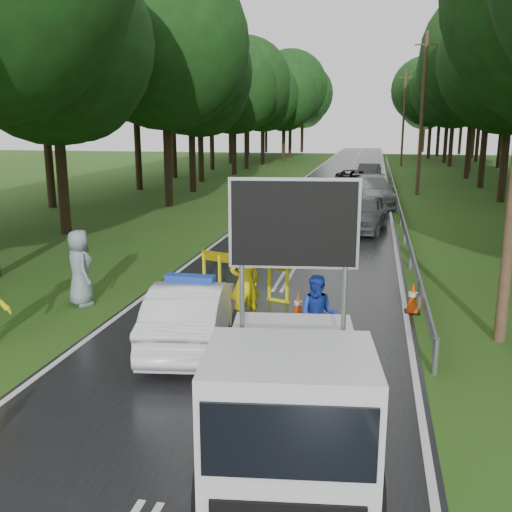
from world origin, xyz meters
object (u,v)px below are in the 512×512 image
(work_truck, at_px, (291,391))
(civilian, at_px, (318,315))
(queue_car_second, at_px, (372,191))
(queue_car_first, at_px, (363,213))
(officer, at_px, (245,282))
(queue_car_third, at_px, (353,181))
(queue_car_fourth, at_px, (368,173))
(police_sedan, at_px, (191,314))
(barrier, at_px, (244,266))

(work_truck, bearing_deg, civilian, 82.49)
(queue_car_second, bearing_deg, queue_car_first, -97.60)
(officer, bearing_deg, queue_car_third, -124.71)
(civilian, height_order, queue_car_fourth, civilian)
(queue_car_second, bearing_deg, officer, -102.92)
(police_sedan, xyz_separation_m, queue_car_second, (3.46, 21.98, 0.13))
(civilian, distance_m, queue_car_second, 21.96)
(civilian, height_order, queue_car_first, civilian)
(work_truck, height_order, queue_car_second, work_truck)
(civilian, height_order, queue_car_third, civilian)
(police_sedan, xyz_separation_m, officer, (0.78, 1.54, 0.29))
(queue_car_first, distance_m, queue_car_fourth, 21.61)
(police_sedan, height_order, work_truck, work_truck)
(civilian, relative_size, queue_car_first, 0.36)
(police_sedan, bearing_deg, officer, -125.65)
(civilian, bearing_deg, queue_car_first, 88.23)
(queue_car_third, bearing_deg, civilian, -94.89)
(police_sedan, height_order, queue_car_first, queue_car_first)
(work_truck, xyz_separation_m, officer, (-1.81, 5.22, -0.03))
(police_sedan, xyz_separation_m, queue_car_first, (3.16, 13.91, 0.08))
(queue_car_second, relative_size, queue_car_fourth, 1.29)
(queue_car_first, xyz_separation_m, queue_car_fourth, (-0.08, 21.61, -0.05))
(queue_car_second, height_order, queue_car_third, queue_car_second)
(police_sedan, relative_size, barrier, 1.66)
(civilian, relative_size, queue_car_fourth, 0.38)
(police_sedan, xyz_separation_m, barrier, (0.30, 3.54, 0.16))
(barrier, height_order, queue_car_second, queue_car_second)
(police_sedan, bearing_deg, civilian, 172.20)
(queue_car_first, bearing_deg, police_sedan, -94.86)
(queue_car_fourth, bearing_deg, queue_car_third, -90.80)
(queue_car_second, distance_m, queue_car_third, 6.91)
(queue_car_second, bearing_deg, police_sedan, -104.41)
(queue_car_second, height_order, queue_car_fourth, queue_car_second)
(officer, distance_m, queue_car_third, 27.26)
(police_sedan, distance_m, queue_car_fourth, 35.65)
(police_sedan, xyz_separation_m, civilian, (2.60, 0.04, 0.13))
(civilian, bearing_deg, queue_car_fourth, 89.76)
(queue_car_third, xyz_separation_m, queue_car_fourth, (0.92, 6.76, -0.01))
(work_truck, distance_m, officer, 5.52)
(police_sedan, height_order, queue_car_second, queue_car_second)
(queue_car_second, distance_m, queue_car_fourth, 13.55)
(police_sedan, height_order, queue_car_third, police_sedan)
(queue_car_first, height_order, queue_car_fourth, queue_car_first)
(barrier, relative_size, civilian, 1.58)
(queue_car_second, relative_size, queue_car_third, 1.08)
(civilian, bearing_deg, police_sedan, -178.67)
(queue_car_fourth, bearing_deg, civilian, -83.78)
(officer, height_order, queue_car_first, officer)
(queue_car_third, height_order, queue_car_fourth, queue_car_third)
(officer, height_order, queue_car_third, officer)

